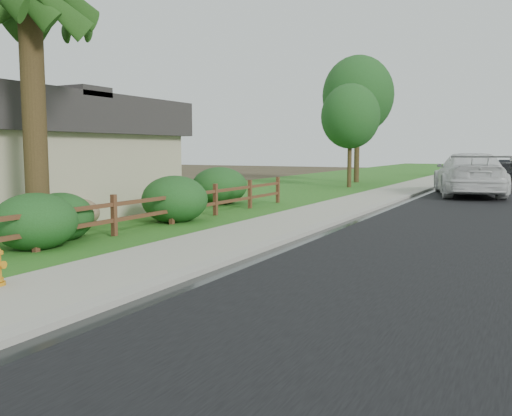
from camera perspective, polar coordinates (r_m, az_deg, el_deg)
The scene contains 17 objects.
ground at distance 7.97m, azimuth -20.62°, elevation -10.38°, with size 120.00×120.00×0.00m, color #382F1F.
curb at distance 40.47m, azimuth 19.92°, elevation 2.77°, with size 0.40×90.00×0.12m, color gray.
wet_gutter at distance 40.43m, azimuth 20.41°, elevation 2.70°, with size 0.50×90.00×0.00m, color black.
sidewalk at distance 40.66m, azimuth 18.10°, elevation 2.84°, with size 2.20×90.00×0.10m, color #9E9B8A.
grass_strip at distance 41.02m, azimuth 15.48°, elevation 2.92°, with size 1.60×90.00×0.06m, color #1C5919.
lawn_near at distance 42.41m, azimuth 8.59°, elevation 3.16°, with size 9.00×90.00×0.04m, color #1C5919.
ranch_fence at distance 14.87m, azimuth -11.62°, elevation -0.11°, with size 0.12×16.92×1.10m.
white_suv at distance 27.77m, azimuth 21.49°, elevation 3.32°, with size 2.83×6.97×2.02m, color silver.
dark_car_mid at distance 41.91m, azimuth 24.99°, elevation 3.57°, with size 1.65×4.10×1.40m, color black.
dark_car_far at distance 47.26m, azimuth 24.99°, elevation 3.79°, with size 1.45×4.15×1.37m, color black.
boulder at distance 16.57m, azimuth -17.89°, elevation -0.44°, with size 1.17×0.88×0.78m, color brown.
shrub_a at distance 13.89m, azimuth -19.89°, elevation -0.90°, with size 1.58×1.58×1.18m, color #1C4318.
shrub_b at distance 12.84m, azimuth -22.22°, elevation -1.34°, with size 1.82×1.82×1.27m, color #1C4318.
shrub_c at distance 16.46m, azimuth -8.55°, elevation 0.90°, with size 1.99×1.99×1.44m, color #1C4318.
shrub_d at distance 21.80m, azimuth -3.86°, elevation 2.34°, with size 2.22×2.22×1.51m, color #1C4318.
tree_near_left at distance 31.71m, azimuth 9.90°, elevation 9.48°, with size 3.35×3.35×5.93m.
tree_mid_left at distance 36.72m, azimuth 10.68°, elevation 11.59°, with size 4.64×4.64×8.30m.
Camera 1 is at (5.75, -5.06, 2.22)m, focal length 38.00 mm.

